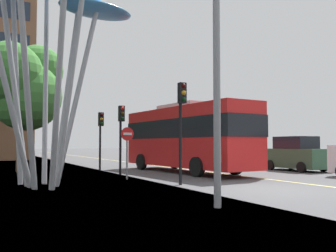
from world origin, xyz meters
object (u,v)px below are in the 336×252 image
object	(u,v)px
traffic_light_kerb_near	(182,111)
pedestrian	(217,162)
car_parked_far	(224,152)
traffic_light_kerb_far	(121,125)
car_parked_mid	(296,155)
no_entry_sign	(127,144)
traffic_light_island_mid	(101,128)
red_bus	(186,135)

from	to	relation	value
traffic_light_kerb_near	pedestrian	size ratio (longest dim) A/B	2.46
car_parked_far	traffic_light_kerb_far	bearing A→B (deg)	-153.83
car_parked_mid	no_entry_sign	xyz separation A→B (m)	(-10.83, -0.46, 0.61)
traffic_light_island_mid	traffic_light_kerb_far	bearing A→B (deg)	-88.21
traffic_light_island_mid	car_parked_mid	world-z (taller)	traffic_light_island_mid
red_bus	no_entry_sign	size ratio (longest dim) A/B	4.38
traffic_light_island_mid	pedestrian	xyz separation A→B (m)	(2.62, -8.18, -1.70)
traffic_light_island_mid	car_parked_far	size ratio (longest dim) A/B	0.87
pedestrian	car_parked_mid	bearing A→B (deg)	21.57
traffic_light_kerb_near	pedestrian	bearing A→B (deg)	14.18
traffic_light_kerb_far	car_parked_mid	size ratio (longest dim) A/B	0.90
car_parked_far	no_entry_sign	size ratio (longest dim) A/B	1.69
traffic_light_kerb_near	pedestrian	distance (m)	2.92
pedestrian	no_entry_sign	bearing A→B (deg)	139.60
traffic_light_kerb_far	car_parked_mid	bearing A→B (deg)	-10.31
traffic_light_kerb_near	car_parked_far	distance (m)	14.11
traffic_light_island_mid	no_entry_sign	size ratio (longest dim) A/B	1.47
traffic_light_kerb_near	no_entry_sign	xyz separation A→B (m)	(-1.05, 3.12, -1.29)
traffic_light_kerb_far	car_parked_mid	world-z (taller)	traffic_light_kerb_far
no_entry_sign	car_parked_mid	bearing A→B (deg)	2.42
red_bus	car_parked_far	world-z (taller)	red_bus
car_parked_mid	no_entry_sign	world-z (taller)	no_entry_sign
traffic_light_kerb_near	no_entry_sign	world-z (taller)	traffic_light_kerb_near
red_bus	pedestrian	world-z (taller)	red_bus
traffic_light_kerb_far	no_entry_sign	distance (m)	2.59
traffic_light_kerb_near	car_parked_mid	world-z (taller)	traffic_light_kerb_near
traffic_light_kerb_near	red_bus	bearing A→B (deg)	58.73
red_bus	car_parked_far	distance (m)	7.77
traffic_light_kerb_far	pedestrian	distance (m)	5.82
red_bus	car_parked_mid	size ratio (longest dim) A/B	2.59
traffic_light_island_mid	no_entry_sign	distance (m)	5.67
car_parked_far	pedestrian	size ratio (longest dim) A/B	2.45
traffic_light_kerb_near	traffic_light_kerb_far	world-z (taller)	traffic_light_kerb_near
traffic_light_kerb_near	traffic_light_kerb_far	size ratio (longest dim) A/B	1.12
traffic_light_kerb_far	traffic_light_island_mid	bearing A→B (deg)	91.79
car_parked_far	no_entry_sign	distance (m)	12.74
pedestrian	no_entry_sign	xyz separation A→B (m)	(-3.07, 2.61, 0.76)
car_parked_mid	car_parked_far	xyz separation A→B (m)	(-0.34, 6.75, 0.06)
car_parked_mid	car_parked_far	world-z (taller)	car_parked_far
traffic_light_island_mid	pedestrian	distance (m)	8.76
red_bus	car_parked_far	xyz separation A→B (m)	(6.05, 4.76, -1.08)
traffic_light_kerb_far	pedestrian	size ratio (longest dim) A/B	2.20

